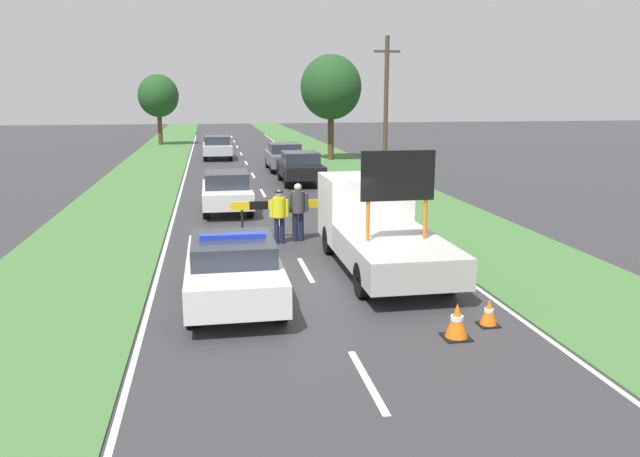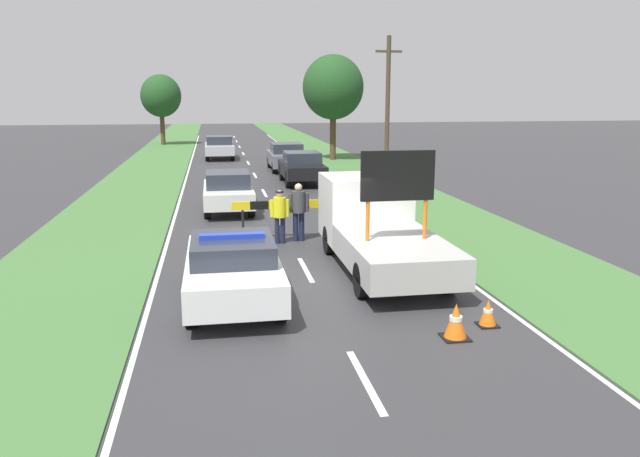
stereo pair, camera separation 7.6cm
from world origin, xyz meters
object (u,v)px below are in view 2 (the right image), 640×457
at_px(queued_car_van_white, 228,191).
at_px(work_truck, 376,225).
at_px(queued_car_suv_grey, 286,156).
at_px(queued_car_sedan_black, 302,167).
at_px(roadside_tree_near_left, 333,88).
at_px(traffic_cone_near_police, 456,321).
at_px(police_car, 233,267).
at_px(traffic_cone_centre_front, 488,313).
at_px(pedestrian_civilian, 299,207).
at_px(roadside_tree_near_right, 161,96).
at_px(police_officer, 280,212).
at_px(queued_car_sedan_silver, 219,147).
at_px(utility_pole, 387,111).
at_px(road_barrier, 287,207).

bearing_deg(queued_car_van_white, work_truck, 113.35).
bearing_deg(queued_car_suv_grey, queued_car_sedan_black, 91.09).
relative_size(queued_car_sedan_black, roadside_tree_near_left, 0.63).
bearing_deg(traffic_cone_near_police, police_car, 144.22).
relative_size(traffic_cone_centre_front, queued_car_van_white, 0.12).
bearing_deg(pedestrian_civilian, queued_car_suv_grey, 75.47).
xyz_separation_m(queued_car_suv_grey, roadside_tree_near_left, (3.70, 5.14, 3.90)).
distance_m(roadside_tree_near_left, roadside_tree_near_right, 18.89).
xyz_separation_m(queued_car_sedan_black, queued_car_suv_grey, (-0.11, 5.55, -0.03)).
bearing_deg(traffic_cone_centre_front, police_officer, 113.41).
distance_m(police_car, traffic_cone_centre_front, 5.24).
distance_m(police_car, queued_car_van_white, 10.46).
height_order(traffic_cone_near_police, queued_car_sedan_silver, queued_car_sedan_silver).
distance_m(pedestrian_civilian, roadside_tree_near_left, 23.58).
height_order(traffic_cone_near_police, utility_pole, utility_pole).
height_order(road_barrier, pedestrian_civilian, pedestrian_civilian).
height_order(queued_car_van_white, queued_car_sedan_silver, queued_car_sedan_silver).
xyz_separation_m(queued_car_sedan_black, roadside_tree_near_left, (3.59, 10.69, 3.87)).
height_order(pedestrian_civilian, queued_car_suv_grey, pedestrian_civilian).
xyz_separation_m(police_car, queued_car_van_white, (0.18, 10.45, 0.04)).
height_order(police_officer, queued_car_van_white, police_officer).
bearing_deg(police_car, police_officer, 69.81).
bearing_deg(roadside_tree_near_left, work_truck, -98.42).
height_order(police_car, police_officer, police_officer).
distance_m(pedestrian_civilian, queued_car_van_white, 5.58).
bearing_deg(police_car, pedestrian_civilian, 64.79).
distance_m(work_truck, queued_car_sedan_black, 14.92).
height_order(roadside_tree_near_left, utility_pole, utility_pole).
height_order(queued_car_sedan_black, queued_car_suv_grey, same).
height_order(queued_car_van_white, utility_pole, utility_pole).
bearing_deg(queued_car_sedan_black, road_barrier, 79.77).
relative_size(traffic_cone_centre_front, roadside_tree_near_right, 0.09).
distance_m(police_car, queued_car_sedan_black, 17.64).
xyz_separation_m(road_barrier, queued_car_sedan_silver, (-1.70, 24.33, -0.17)).
relative_size(work_truck, utility_pole, 0.89).
distance_m(police_officer, traffic_cone_near_police, 8.14).
bearing_deg(traffic_cone_centre_front, pedestrian_civilian, 108.89).
xyz_separation_m(police_car, utility_pole, (7.53, 15.00, 2.79)).
bearing_deg(pedestrian_civilian, queued_car_sedan_black, 72.45).
xyz_separation_m(road_barrier, police_officer, (-0.28, -0.58, -0.04)).
xyz_separation_m(traffic_cone_near_police, roadside_tree_near_right, (-8.35, 45.25, 3.78)).
relative_size(police_officer, queued_car_van_white, 0.37).
bearing_deg(queued_car_sedan_silver, queued_car_van_white, 90.19).
height_order(queued_car_suv_grey, utility_pole, utility_pole).
relative_size(roadside_tree_near_right, utility_pole, 0.87).
bearing_deg(queued_car_suv_grey, queued_car_van_white, 73.57).
bearing_deg(traffic_cone_centre_front, road_barrier, 110.05).
bearing_deg(queued_car_sedan_silver, work_truck, 97.41).
bearing_deg(road_barrier, roadside_tree_near_right, 98.17).
xyz_separation_m(police_car, queued_car_sedan_silver, (0.11, 29.92, 0.07)).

